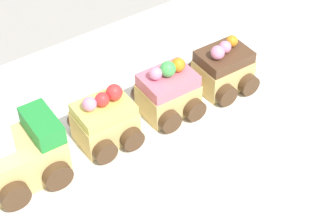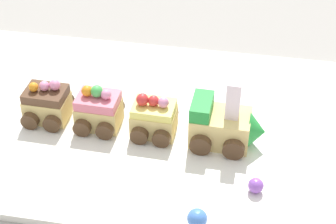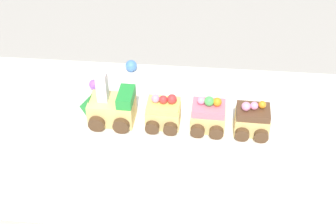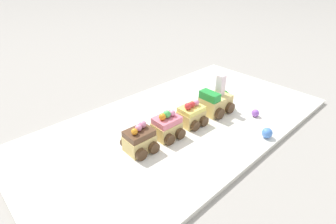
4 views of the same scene
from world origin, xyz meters
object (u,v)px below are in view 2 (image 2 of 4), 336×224
object	(u,v)px
cake_car_lemon	(154,118)
gumball_blue	(197,218)
cake_car_strawberry	(99,110)
cake_car_chocolate	(47,104)
gumball_purple	(256,185)
cake_train_locomotive	(225,125)

from	to	relation	value
cake_car_lemon	gumball_blue	size ratio (longest dim) A/B	2.79
cake_car_strawberry	cake_car_chocolate	bearing A→B (deg)	179.91
cake_car_lemon	cake_car_strawberry	distance (m)	0.08
cake_car_chocolate	gumball_blue	bearing A→B (deg)	-32.80
cake_car_strawberry	gumball_blue	size ratio (longest dim) A/B	2.79
cake_car_chocolate	gumball_purple	bearing A→B (deg)	-15.98
cake_car_chocolate	gumball_blue	size ratio (longest dim) A/B	2.79
cake_car_chocolate	gumball_purple	xyz separation A→B (m)	(0.32, -0.10, -0.02)
gumball_blue	cake_car_lemon	bearing A→B (deg)	117.58
cake_car_lemon	gumball_purple	xyz separation A→B (m)	(0.16, -0.10, -0.01)
cake_car_strawberry	gumball_blue	xyz separation A→B (m)	(0.17, -0.17, -0.01)
cake_train_locomotive	gumball_blue	xyz separation A→B (m)	(-0.02, -0.17, -0.02)
cake_train_locomotive	gumball_blue	distance (m)	0.17
cake_train_locomotive	gumball_purple	distance (m)	0.11
cake_train_locomotive	cake_car_chocolate	distance (m)	0.27
cake_car_lemon	cake_car_chocolate	distance (m)	0.17
cake_car_strawberry	gumball_purple	size ratio (longest dim) A/B	3.45
cake_train_locomotive	gumball_purple	xyz separation A→B (m)	(0.05, -0.09, -0.02)
cake_car_strawberry	gumball_purple	bearing A→B (deg)	-20.90
cake_train_locomotive	cake_car_strawberry	xyz separation A→B (m)	(-0.19, 0.00, -0.00)
cake_car_lemon	gumball_purple	size ratio (longest dim) A/B	3.45
cake_car_chocolate	gumball_blue	xyz separation A→B (m)	(0.26, -0.17, -0.01)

